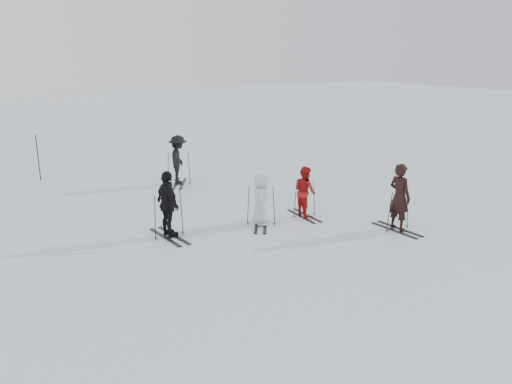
{
  "coord_description": "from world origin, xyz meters",
  "views": [
    {
      "loc": [
        -7.49,
        -11.48,
        5.06
      ],
      "look_at": [
        0.0,
        1.0,
        1.0
      ],
      "focal_mm": 35.0,
      "sensor_mm": 36.0,
      "label": 1
    }
  ],
  "objects_px": {
    "skier_red": "(305,192)",
    "skier_uphill_left": "(168,205)",
    "piste_marker": "(38,158)",
    "skier_near_dark": "(399,198)",
    "skier_uphill_far": "(178,160)",
    "skier_grey": "(261,200)"
  },
  "relations": [
    {
      "from": "skier_red",
      "to": "skier_near_dark",
      "type": "bearing_deg",
      "value": -143.77
    },
    {
      "from": "skier_red",
      "to": "piste_marker",
      "type": "distance_m",
      "value": 11.45
    },
    {
      "from": "skier_red",
      "to": "skier_uphill_left",
      "type": "relative_size",
      "value": 0.85
    },
    {
      "from": "skier_uphill_left",
      "to": "piste_marker",
      "type": "xyz_separation_m",
      "value": [
        -2.12,
        8.93,
        -0.01
      ]
    },
    {
      "from": "skier_near_dark",
      "to": "skier_red",
      "type": "height_order",
      "value": "skier_near_dark"
    },
    {
      "from": "skier_uphill_far",
      "to": "skier_near_dark",
      "type": "bearing_deg",
      "value": -128.38
    },
    {
      "from": "skier_near_dark",
      "to": "skier_grey",
      "type": "distance_m",
      "value": 4.06
    },
    {
      "from": "skier_red",
      "to": "skier_uphill_left",
      "type": "xyz_separation_m",
      "value": [
        -4.42,
        0.47,
        0.14
      ]
    },
    {
      "from": "skier_near_dark",
      "to": "piste_marker",
      "type": "bearing_deg",
      "value": 31.36
    },
    {
      "from": "skier_red",
      "to": "piste_marker",
      "type": "height_order",
      "value": "piste_marker"
    },
    {
      "from": "skier_near_dark",
      "to": "skier_red",
      "type": "relative_size",
      "value": 1.24
    },
    {
      "from": "skier_grey",
      "to": "skier_uphill_left",
      "type": "distance_m",
      "value": 2.83
    },
    {
      "from": "skier_grey",
      "to": "skier_uphill_far",
      "type": "bearing_deg",
      "value": 35.75
    },
    {
      "from": "skier_red",
      "to": "piste_marker",
      "type": "bearing_deg",
      "value": 38.33
    },
    {
      "from": "skier_uphill_far",
      "to": "piste_marker",
      "type": "height_order",
      "value": "skier_uphill_far"
    },
    {
      "from": "skier_uphill_far",
      "to": "skier_uphill_left",
      "type": "bearing_deg",
      "value": -176.12
    },
    {
      "from": "skier_near_dark",
      "to": "skier_uphill_far",
      "type": "height_order",
      "value": "skier_near_dark"
    },
    {
      "from": "skier_red",
      "to": "skier_uphill_left",
      "type": "height_order",
      "value": "skier_uphill_left"
    },
    {
      "from": "skier_uphill_left",
      "to": "piste_marker",
      "type": "relative_size",
      "value": 1.01
    },
    {
      "from": "skier_near_dark",
      "to": "piste_marker",
      "type": "distance_m",
      "value": 14.38
    },
    {
      "from": "skier_near_dark",
      "to": "skier_red",
      "type": "xyz_separation_m",
      "value": [
        -1.59,
        2.47,
        -0.19
      ]
    },
    {
      "from": "skier_red",
      "to": "skier_uphill_far",
      "type": "distance_m",
      "value": 6.17
    }
  ]
}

